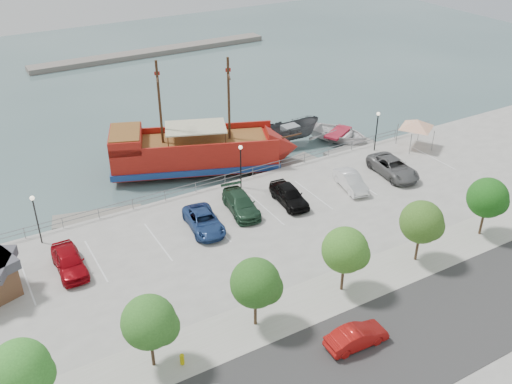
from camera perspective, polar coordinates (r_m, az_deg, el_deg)
ground at (r=48.72m, az=2.20°, el=-3.78°), size 160.00×160.00×0.00m
street at (r=38.49m, az=15.34°, el=-13.80°), size 100.00×8.00×0.04m
sidewalk at (r=41.66m, az=9.63°, el=-9.13°), size 100.00×4.00×0.05m
seawall_railing at (r=53.75m, az=-2.18°, el=1.54°), size 50.00×0.06×1.00m
far_shore at (r=98.40m, az=-10.27°, el=13.60°), size 40.00×3.00×0.80m
pirate_ship at (r=57.60m, az=-4.76°, el=4.04°), size 19.42×11.58×12.08m
patrol_boat at (r=63.41m, az=3.44°, el=5.84°), size 6.98×3.59×2.57m
speedboat at (r=64.91m, az=8.18°, el=5.62°), size 7.70×8.54×1.45m
dock_west at (r=51.74m, az=-15.51°, el=-2.51°), size 7.95×4.05×0.44m
dock_mid at (r=58.53m, az=3.13°, el=2.54°), size 7.40×3.54×0.41m
dock_east at (r=63.09m, az=9.56°, el=4.24°), size 6.80×2.55×0.38m
canopy_tent at (r=61.89m, az=15.85°, el=6.99°), size 5.14×5.14×3.61m
street_sedan at (r=36.78m, az=10.02°, el=-14.06°), size 4.15×1.61×1.35m
fire_hydrant at (r=35.55m, az=-7.41°, el=-16.20°), size 0.29×0.29×0.83m
lamp_post_left at (r=46.88m, az=-21.23°, el=-1.80°), size 0.36×0.36×4.28m
lamp_post_mid at (r=51.62m, az=-1.55°, el=3.32°), size 0.36×0.36×4.28m
lamp_post_right at (r=60.20m, az=12.02°, el=6.63°), size 0.36×0.36×4.28m
tree_a at (r=33.02m, az=-22.22°, el=-16.19°), size 3.30×3.20×5.00m
tree_b at (r=33.78m, az=-10.38°, el=-12.78°), size 3.30×3.20×5.00m
tree_c at (r=35.92m, az=0.20°, el=-9.19°), size 3.30×3.20×5.00m
tree_d at (r=39.20m, az=9.12°, el=-5.86°), size 3.30×3.20×5.00m
tree_e at (r=43.38m, az=16.41°, el=-3.00°), size 3.30×3.20×5.00m
tree_f at (r=48.21m, az=22.30°, el=-0.63°), size 3.30×3.20×5.00m
parked_car_a at (r=44.09m, az=-18.19°, el=-6.60°), size 2.03×4.93×1.67m
parked_car_c at (r=46.79m, az=-5.24°, el=-2.92°), size 3.03×5.51×1.46m
parked_car_d at (r=48.91m, az=-1.52°, el=-1.17°), size 2.93×5.60×1.55m
parked_car_e at (r=50.16m, az=3.33°, el=-0.29°), size 2.40×5.06×1.67m
parked_car_f at (r=53.18m, az=9.46°, el=1.07°), size 2.47×4.77×1.50m
parked_car_g at (r=56.35m, az=13.55°, el=2.42°), size 3.25×6.11×1.64m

